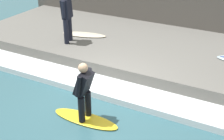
% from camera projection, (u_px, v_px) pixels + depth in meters
% --- Properties ---
extents(ground_plane, '(28.00, 28.00, 0.00)m').
position_uv_depth(ground_plane, '(102.00, 102.00, 8.20)').
color(ground_plane, '#335B66').
extents(concrete_ledge, '(4.40, 12.69, 0.51)m').
position_uv_depth(concrete_ledge, '(149.00, 51.00, 10.62)').
color(concrete_ledge, '#66635E').
rests_on(concrete_ledge, ground_plane).
extents(back_wall, '(0.50, 13.33, 1.85)m').
position_uv_depth(back_wall, '(174.00, 13.00, 12.24)').
color(back_wall, '#544F49').
rests_on(back_wall, ground_plane).
extents(wave_foam_crest, '(0.96, 12.06, 0.18)m').
position_uv_depth(wave_foam_crest, '(112.00, 90.00, 8.58)').
color(wave_foam_crest, silver).
rests_on(wave_foam_crest, ground_plane).
extents(surfboard_riding, '(0.55, 1.73, 0.06)m').
position_uv_depth(surfboard_riding, '(85.00, 119.00, 7.47)').
color(surfboard_riding, yellow).
rests_on(surfboard_riding, ground_plane).
extents(surfer_riding, '(0.54, 0.41, 1.44)m').
position_uv_depth(surfer_riding, '(84.00, 89.00, 7.10)').
color(surfer_riding, black).
rests_on(surfer_riding, surfboard_riding).
extents(surfer_waiting_far, '(0.57, 0.36, 1.69)m').
position_uv_depth(surfer_waiting_far, '(67.00, 15.00, 10.23)').
color(surfer_waiting_far, black).
rests_on(surfer_waiting_far, concrete_ledge).
extents(surfboard_waiting_far, '(0.87, 1.69, 0.06)m').
position_uv_depth(surfboard_waiting_far, '(84.00, 34.00, 11.21)').
color(surfboard_waiting_far, beige).
rests_on(surfboard_waiting_far, concrete_ledge).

